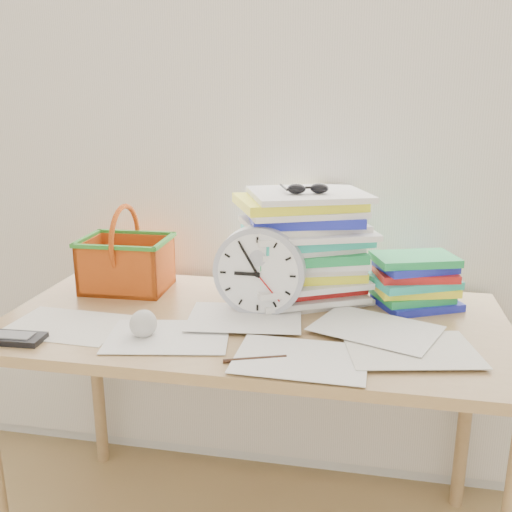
% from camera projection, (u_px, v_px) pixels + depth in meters
% --- Properties ---
extents(curtain, '(2.40, 0.01, 2.50)m').
position_uv_depth(curtain, '(276.00, 113.00, 1.81)').
color(curtain, silver).
rests_on(curtain, room_shell).
extents(desk, '(1.40, 0.70, 0.75)m').
position_uv_depth(desk, '(253.00, 343.00, 1.61)').
color(desk, '#9C7849').
rests_on(desk, ground).
extents(paper_stack, '(0.46, 0.42, 0.33)m').
position_uv_depth(paper_stack, '(303.00, 246.00, 1.71)').
color(paper_stack, white).
rests_on(paper_stack, desk).
extents(clock, '(0.26, 0.05, 0.26)m').
position_uv_depth(clock, '(259.00, 271.00, 1.59)').
color(clock, '#ADB0BE').
rests_on(clock, desk).
extents(sunglasses, '(0.16, 0.15, 0.03)m').
position_uv_depth(sunglasses, '(308.00, 189.00, 1.62)').
color(sunglasses, black).
rests_on(sunglasses, paper_stack).
extents(book_stack, '(0.31, 0.28, 0.15)m').
position_uv_depth(book_stack, '(416.00, 280.00, 1.68)').
color(book_stack, white).
rests_on(book_stack, desk).
extents(basket, '(0.28, 0.22, 0.27)m').
position_uv_depth(basket, '(126.00, 248.00, 1.81)').
color(basket, '#D65714').
rests_on(basket, desk).
extents(crumpled_ball, '(0.07, 0.07, 0.07)m').
position_uv_depth(crumpled_ball, '(143.00, 323.00, 1.47)').
color(crumpled_ball, silver).
rests_on(crumpled_ball, desk).
extents(pen, '(0.15, 0.06, 0.01)m').
position_uv_depth(pen, '(255.00, 359.00, 1.34)').
color(pen, black).
rests_on(pen, desk).
extents(calculator, '(0.16, 0.08, 0.02)m').
position_uv_depth(calculator, '(13.00, 338.00, 1.45)').
color(calculator, black).
rests_on(calculator, desk).
extents(scattered_papers, '(1.26, 0.42, 0.02)m').
position_uv_depth(scattered_papers, '(253.00, 317.00, 1.59)').
color(scattered_papers, white).
rests_on(scattered_papers, desk).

